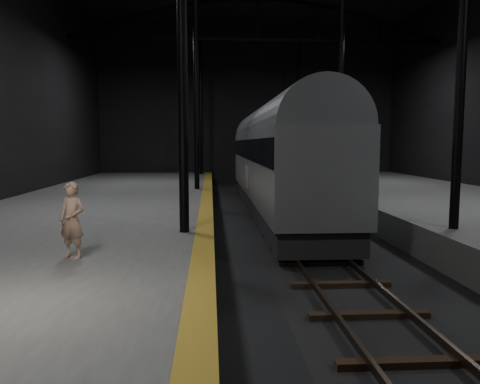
{
  "coord_description": "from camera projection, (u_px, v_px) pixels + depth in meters",
  "views": [
    {
      "loc": [
        -3.07,
        -16.67,
        3.42
      ],
      "look_at": [
        -2.23,
        -3.21,
        2.0
      ],
      "focal_mm": 35.0,
      "sensor_mm": 36.0,
      "label": 1
    }
  ],
  "objects": [
    {
      "name": "ground",
      "position": [
        295.0,
        237.0,
        17.1
      ],
      "size": [
        44.0,
        44.0,
        0.0
      ],
      "primitive_type": "plane",
      "color": "black",
      "rests_on": "ground"
    },
    {
      "name": "track",
      "position": [
        295.0,
        235.0,
        17.09
      ],
      "size": [
        2.4,
        43.0,
        0.24
      ],
      "color": "#3F3328",
      "rests_on": "ground"
    },
    {
      "name": "tactile_strip",
      "position": [
        206.0,
        210.0,
        16.79
      ],
      "size": [
        0.5,
        43.8,
        0.01
      ],
      "primitive_type": "cube",
      "color": "olive",
      "rests_on": "platform_left"
    },
    {
      "name": "train",
      "position": [
        276.0,
        155.0,
        21.86
      ],
      "size": [
        2.89,
        19.28,
        5.15
      ],
      "color": "#999CA1",
      "rests_on": "ground"
    },
    {
      "name": "woman",
      "position": [
        72.0,
        220.0,
        9.77
      ],
      "size": [
        0.69,
        0.58,
        1.61
      ],
      "primitive_type": "imported",
      "rotation": [
        0.0,
        0.0,
        -0.4
      ],
      "color": "#A47D65",
      "rests_on": "platform_left"
    },
    {
      "name": "platform_left",
      "position": [
        86.0,
        226.0,
        16.58
      ],
      "size": [
        9.0,
        43.8,
        1.0
      ],
      "primitive_type": "cube",
      "color": "#4E4E4C",
      "rests_on": "ground"
    }
  ]
}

